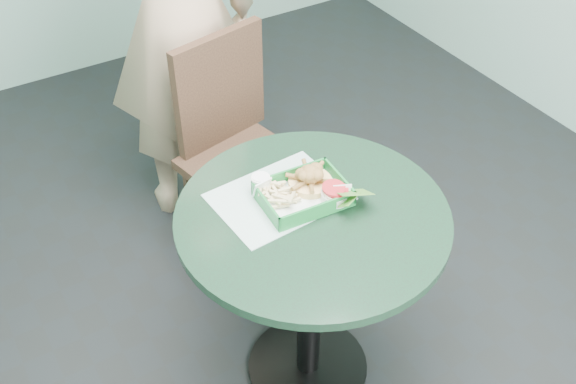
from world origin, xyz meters
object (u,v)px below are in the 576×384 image
crab_sandwich (309,181)px  food_basket (303,201)px  cafe_table (311,258)px  dining_chair (234,137)px  sauce_ramekin (260,187)px

crab_sandwich → food_basket: bearing=-139.7°
cafe_table → crab_sandwich: crab_sandwich is taller
crab_sandwich → cafe_table: bearing=-116.5°
cafe_table → crab_sandwich: size_ratio=6.13×
dining_chair → sauce_ramekin: bearing=-121.8°
cafe_table → dining_chair: size_ratio=0.87×
cafe_table → food_basket: 0.20m
crab_sandwich → sauce_ramekin: (-0.14, 0.05, -0.00)m
cafe_table → dining_chair: (0.12, 0.74, -0.05)m
crab_sandwich → dining_chair: bearing=83.9°
dining_chair → food_basket: dining_chair is taller
crab_sandwich → sauce_ramekin: bearing=159.7°
food_basket → cafe_table: bearing=-94.6°
cafe_table → sauce_ramekin: sauce_ramekin is taller
sauce_ramekin → cafe_table: bearing=-58.3°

